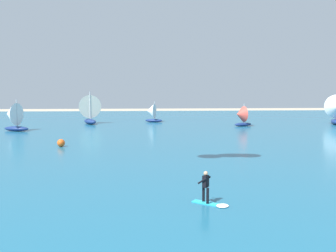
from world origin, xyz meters
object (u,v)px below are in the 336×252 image
Objects in this scene: sailboat_heeled_over at (151,113)px; sailboat_anchored_offshore at (241,116)px; kitesurfer at (209,192)px; marker_buoy at (61,143)px; sailboat_trailing at (13,117)px; sailboat_mid_left at (89,109)px.

sailboat_heeled_over reaches higher than sailboat_anchored_offshore.
sailboat_anchored_offshore is (11.90, 39.03, 1.00)m from kitesurfer.
sailboat_heeled_over reaches higher than marker_buoy.
sailboat_trailing is 1.25× the size of sailboat_anchored_offshore.
sailboat_trailing is 0.82× the size of sailboat_mid_left.
kitesurfer is 0.52× the size of sailboat_heeled_over.
sailboat_mid_left is at bearing 165.90° from sailboat_anchored_offshore.
sailboat_trailing reaches higher than sailboat_anchored_offshore.
sailboat_heeled_over is at bearing 92.16° from kitesurfer.
sailboat_heeled_over is 4.70× the size of marker_buoy.
sailboat_mid_left is 25.41m from marker_buoy.
sailboat_trailing is at bearing -172.35° from sailboat_anchored_offshore.
kitesurfer is at bearing -87.84° from sailboat_heeled_over.
kitesurfer is at bearing -106.95° from sailboat_anchored_offshore.
sailboat_heeled_over is 15.97m from sailboat_anchored_offshore.
sailboat_mid_left is (-12.26, 45.10, 1.84)m from kitesurfer.
sailboat_mid_left reaches higher than sailboat_trailing.
kitesurfer is 22.90m from marker_buoy.
sailboat_anchored_offshore is at bearing 39.40° from marker_buoy.
marker_buoy is at bearing 120.26° from kitesurfer.
kitesurfer is 40.57m from sailboat_trailing.
sailboat_trailing is 23.16m from sailboat_heeled_over.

